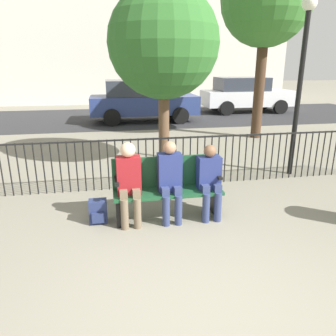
{
  "coord_description": "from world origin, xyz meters",
  "views": [
    {
      "loc": [
        -0.81,
        -2.33,
        2.25
      ],
      "look_at": [
        0.0,
        2.1,
        0.8
      ],
      "focal_mm": 35.0,
      "sensor_mm": 36.0,
      "label": 1
    }
  ],
  "objects_px": {
    "park_bench": "(167,186)",
    "seated_person_2": "(210,178)",
    "parked_car_0": "(142,100)",
    "parked_car_1": "(245,94)",
    "seated_person_0": "(129,180)",
    "backpack": "(98,212)",
    "seated_person_1": "(170,178)",
    "tree_1": "(266,1)",
    "lamp_post": "(303,61)",
    "tree_0": "(164,43)"
  },
  "relations": [
    {
      "from": "lamp_post",
      "to": "parked_car_0",
      "type": "distance_m",
      "value": 7.66
    },
    {
      "from": "park_bench",
      "to": "seated_person_1",
      "type": "relative_size",
      "value": 1.34
    },
    {
      "from": "seated_person_1",
      "to": "lamp_post",
      "type": "distance_m",
      "value": 3.73
    },
    {
      "from": "backpack",
      "to": "tree_1",
      "type": "xyz_separation_m",
      "value": [
        4.8,
        5.08,
        3.74
      ]
    },
    {
      "from": "parked_car_0",
      "to": "seated_person_2",
      "type": "bearing_deg",
      "value": -89.53
    },
    {
      "from": "park_bench",
      "to": "lamp_post",
      "type": "xyz_separation_m",
      "value": [
        2.93,
        1.54,
        1.8
      ]
    },
    {
      "from": "tree_1",
      "to": "lamp_post",
      "type": "distance_m",
      "value": 3.96
    },
    {
      "from": "tree_1",
      "to": "lamp_post",
      "type": "bearing_deg",
      "value": -103.4
    },
    {
      "from": "tree_1",
      "to": "seated_person_2",
      "type": "bearing_deg",
      "value": -121.32
    },
    {
      "from": "parked_car_0",
      "to": "tree_0",
      "type": "bearing_deg",
      "value": -91.13
    },
    {
      "from": "seated_person_2",
      "to": "parked_car_0",
      "type": "height_order",
      "value": "parked_car_0"
    },
    {
      "from": "seated_person_0",
      "to": "tree_1",
      "type": "xyz_separation_m",
      "value": [
        4.34,
        5.18,
        3.24
      ]
    },
    {
      "from": "park_bench",
      "to": "seated_person_2",
      "type": "distance_m",
      "value": 0.64
    },
    {
      "from": "park_bench",
      "to": "seated_person_2",
      "type": "bearing_deg",
      "value": -12.15
    },
    {
      "from": "seated_person_1",
      "to": "parked_car_0",
      "type": "bearing_deg",
      "value": 86.6
    },
    {
      "from": "seated_person_1",
      "to": "tree_1",
      "type": "height_order",
      "value": "tree_1"
    },
    {
      "from": "seated_person_1",
      "to": "park_bench",
      "type": "bearing_deg",
      "value": 99.73
    },
    {
      "from": "seated_person_1",
      "to": "parked_car_1",
      "type": "height_order",
      "value": "parked_car_1"
    },
    {
      "from": "park_bench",
      "to": "lamp_post",
      "type": "distance_m",
      "value": 3.77
    },
    {
      "from": "park_bench",
      "to": "tree_1",
      "type": "height_order",
      "value": "tree_1"
    },
    {
      "from": "tree_0",
      "to": "lamp_post",
      "type": "distance_m",
      "value": 2.82
    },
    {
      "from": "seated_person_1",
      "to": "seated_person_0",
      "type": "bearing_deg",
      "value": 179.97
    },
    {
      "from": "seated_person_0",
      "to": "parked_car_1",
      "type": "bearing_deg",
      "value": 59.4
    },
    {
      "from": "tree_1",
      "to": "parked_car_1",
      "type": "relative_size",
      "value": 1.25
    },
    {
      "from": "seated_person_0",
      "to": "backpack",
      "type": "height_order",
      "value": "seated_person_0"
    },
    {
      "from": "park_bench",
      "to": "seated_person_2",
      "type": "xyz_separation_m",
      "value": [
        0.62,
        -0.13,
        0.13
      ]
    },
    {
      "from": "seated_person_0",
      "to": "tree_1",
      "type": "bearing_deg",
      "value": 50.04
    },
    {
      "from": "park_bench",
      "to": "backpack",
      "type": "bearing_deg",
      "value": -178.57
    },
    {
      "from": "seated_person_0",
      "to": "parked_car_1",
      "type": "relative_size",
      "value": 0.29
    },
    {
      "from": "seated_person_1",
      "to": "tree_1",
      "type": "bearing_deg",
      "value": 54.11
    },
    {
      "from": "seated_person_0",
      "to": "seated_person_2",
      "type": "height_order",
      "value": "seated_person_0"
    },
    {
      "from": "tree_1",
      "to": "parked_car_0",
      "type": "relative_size",
      "value": 1.25
    },
    {
      "from": "seated_person_2",
      "to": "tree_1",
      "type": "height_order",
      "value": "tree_1"
    },
    {
      "from": "seated_person_1",
      "to": "tree_0",
      "type": "relative_size",
      "value": 0.31
    },
    {
      "from": "parked_car_1",
      "to": "parked_car_0",
      "type": "bearing_deg",
      "value": -161.1
    },
    {
      "from": "seated_person_1",
      "to": "lamp_post",
      "type": "relative_size",
      "value": 0.35
    },
    {
      "from": "seated_person_1",
      "to": "seated_person_2",
      "type": "bearing_deg",
      "value": -0.48
    },
    {
      "from": "tree_1",
      "to": "parked_car_0",
      "type": "xyz_separation_m",
      "value": [
        -3.23,
        3.61,
        -3.07
      ]
    },
    {
      "from": "seated_person_1",
      "to": "parked_car_1",
      "type": "distance_m",
      "value": 11.97
    },
    {
      "from": "tree_0",
      "to": "seated_person_1",
      "type": "bearing_deg",
      "value": -97.97
    },
    {
      "from": "seated_person_1",
      "to": "parked_car_0",
      "type": "xyz_separation_m",
      "value": [
        0.52,
        8.8,
        0.18
      ]
    },
    {
      "from": "backpack",
      "to": "parked_car_1",
      "type": "bearing_deg",
      "value": 57.32
    },
    {
      "from": "seated_person_2",
      "to": "parked_car_1",
      "type": "height_order",
      "value": "parked_car_1"
    },
    {
      "from": "seated_person_0",
      "to": "seated_person_1",
      "type": "bearing_deg",
      "value": -0.03
    },
    {
      "from": "seated_person_2",
      "to": "parked_car_1",
      "type": "distance_m",
      "value": 11.71
    },
    {
      "from": "lamp_post",
      "to": "parked_car_1",
      "type": "distance_m",
      "value": 9.41
    },
    {
      "from": "tree_0",
      "to": "lamp_post",
      "type": "relative_size",
      "value": 1.12
    },
    {
      "from": "seated_person_0",
      "to": "parked_car_0",
      "type": "xyz_separation_m",
      "value": [
        1.11,
        8.8,
        0.17
      ]
    },
    {
      "from": "park_bench",
      "to": "seated_person_2",
      "type": "relative_size",
      "value": 1.44
    },
    {
      "from": "backpack",
      "to": "parked_car_0",
      "type": "height_order",
      "value": "parked_car_0"
    }
  ]
}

